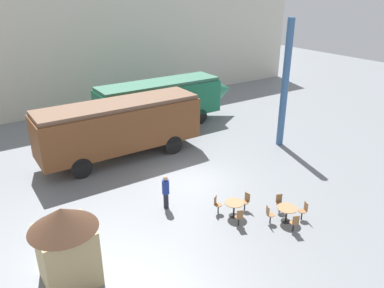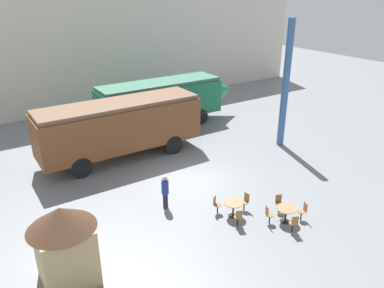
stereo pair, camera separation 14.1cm
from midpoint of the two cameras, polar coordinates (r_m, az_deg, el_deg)
ground_plane at (r=20.30m, az=-0.38°, el=-5.54°), size 80.00×80.00×0.00m
backdrop_wall at (r=32.17m, az=-15.85°, el=12.92°), size 44.00×0.15×9.00m
streamlined_locomotive at (r=27.72m, az=-3.70°, el=6.96°), size 11.13×2.60×3.38m
passenger_coach_wooden at (r=22.50m, az=-11.12°, el=2.87°), size 9.64×2.71×3.50m
cafe_table_near at (r=17.26m, az=14.03°, el=-9.80°), size 0.89×0.89×0.71m
cafe_table_mid at (r=17.20m, az=6.20°, el=-9.26°), size 0.87×0.87×0.72m
cafe_chair_0 at (r=16.68m, az=15.15°, el=-11.42°), size 0.38×0.40×0.87m
cafe_chair_1 at (r=17.61m, az=16.47°, el=-9.56°), size 0.40×0.38×0.87m
cafe_chair_2 at (r=17.91m, az=12.96°, el=-8.58°), size 0.38×0.40×0.87m
cafe_chair_3 at (r=16.99m, az=11.45°, el=-10.33°), size 0.40×0.38×0.87m
cafe_chair_4 at (r=17.74m, az=8.01°, el=-8.48°), size 0.37×0.36×0.87m
cafe_chair_5 at (r=17.39m, az=3.57°, el=-8.99°), size 0.40×0.40×0.87m
cafe_chair_6 at (r=16.59m, az=6.98°, el=-10.90°), size 0.38×0.40×0.87m
visitor_person at (r=17.57m, az=-4.25°, el=-7.12°), size 0.34×0.34×1.68m
ticket_kiosk at (r=13.89m, az=-18.98°, el=-13.89°), size 2.34×2.34×3.00m
support_pillar at (r=24.19m, az=13.83°, el=8.75°), size 0.44×0.44×8.00m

